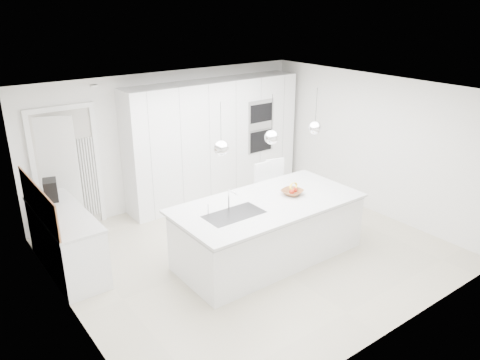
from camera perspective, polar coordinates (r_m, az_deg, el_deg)
floor at (r=7.44m, az=1.40°, el=-8.61°), size 5.50×5.50×0.00m
wall_back at (r=8.90m, az=-8.53°, el=5.00°), size 5.50×0.00×5.50m
wall_left at (r=5.76m, az=-20.68°, el=-5.37°), size 0.00×5.00×5.00m
ceiling at (r=6.57m, az=1.59°, el=10.70°), size 5.50×5.50×0.00m
tall_cabinets at (r=9.07m, az=-3.13°, el=4.85°), size 3.60×0.60×2.30m
oven_stack at (r=9.29m, az=2.56°, el=6.54°), size 0.62×0.04×1.05m
doorway_frame at (r=8.25m, az=-20.28°, el=0.95°), size 1.11×0.08×2.13m
hallway_door at (r=8.16m, az=-21.82°, el=0.35°), size 0.76×0.38×2.00m
radiator at (r=8.39m, az=-18.04°, el=0.27°), size 0.32×0.04×1.40m
left_base_cabinets at (r=7.23m, az=-20.40°, el=-7.09°), size 0.60×1.80×0.86m
left_worktop at (r=7.04m, az=-20.87°, el=-3.85°), size 0.62×1.82×0.04m
oak_backsplash at (r=6.88m, az=-23.43°, el=-2.36°), size 0.02×1.80×0.50m
island_base at (r=7.08m, az=3.57°, el=-6.30°), size 2.80×1.20×0.86m
island_worktop at (r=6.92m, az=3.39°, el=-2.84°), size 2.84×1.40×0.04m
island_sink at (r=6.55m, az=-0.72°, el=-4.85°), size 0.84×0.44×0.18m
island_tap at (r=6.63m, az=-1.40°, el=-2.33°), size 0.02×0.02×0.30m
pendant_left at (r=6.04m, az=-2.31°, el=3.90°), size 0.20×0.20×0.20m
pendant_mid at (r=6.54m, az=3.86°, el=5.22°), size 0.20×0.20×0.20m
pendant_right at (r=7.10m, az=9.13°, el=6.28°), size 0.20×0.20×0.20m
fruit_bowl at (r=7.19m, az=6.38°, el=-1.49°), size 0.39×0.39×0.08m
espresso_machine at (r=7.46m, az=-22.09°, el=-1.15°), size 0.26×0.33×0.31m
bar_stool_left at (r=8.04m, az=3.36°, el=-1.88°), size 0.37×0.51×1.10m
bar_stool_right at (r=8.18m, az=4.81°, el=-1.45°), size 0.48×0.59×1.12m
apple_a at (r=7.20m, az=6.71°, el=-1.21°), size 0.08×0.08×0.08m
apple_b at (r=7.12m, az=6.32°, el=-1.45°), size 0.08×0.08×0.08m
banana_bunch at (r=7.19m, az=6.53°, el=-0.77°), size 0.25×0.18×0.22m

